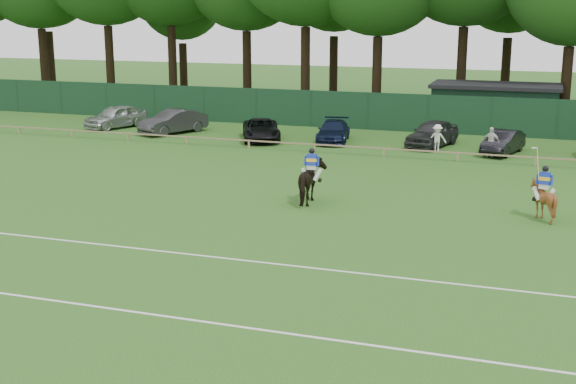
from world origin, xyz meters
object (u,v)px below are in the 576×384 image
at_px(suv_black, 261,130).
at_px(horse_chestnut, 543,200).
at_px(horse_dark, 312,182).
at_px(sedan_silver, 116,117).
at_px(sedan_grey, 173,122).
at_px(spectator_left, 437,138).
at_px(sedan_navy, 333,131).
at_px(spectator_mid, 491,142).
at_px(hatch_grey, 432,133).
at_px(utility_shed, 495,106).
at_px(estate_black, 503,142).

bearing_deg(suv_black, horse_chestnut, -61.92).
distance_m(horse_dark, sedan_silver, 24.15).
distance_m(horse_dark, sedan_grey, 20.10).
xyz_separation_m(horse_dark, sedan_silver, (-18.63, 15.38, -0.14)).
xyz_separation_m(suv_black, spectator_left, (10.86, -0.56, 0.14)).
distance_m(sedan_navy, spectator_mid, 9.66).
relative_size(horse_chestnut, sedan_silver, 0.34).
xyz_separation_m(horse_dark, hatch_grey, (2.80, 15.14, -0.14)).
relative_size(suv_black, spectator_mid, 2.87).
height_order(suv_black, sedan_navy, suv_black).
bearing_deg(sedan_navy, sedan_grey, 171.82).
xyz_separation_m(sedan_grey, spectator_mid, (20.18, -1.57, 0.06)).
height_order(spectator_left, utility_shed, utility_shed).
distance_m(hatch_grey, spectator_left, 1.90).
bearing_deg(sedan_silver, sedan_navy, 18.52).
xyz_separation_m(horse_dark, estate_black, (6.91, 14.07, -0.26)).
bearing_deg(sedan_grey, spectator_mid, 20.52).
bearing_deg(hatch_grey, sedan_silver, -165.39).
height_order(hatch_grey, utility_shed, utility_shed).
bearing_deg(spectator_left, hatch_grey, 88.26).
distance_m(suv_black, sedan_navy, 4.45).
xyz_separation_m(horse_chestnut, sedan_grey, (-23.10, 14.08, -0.01)).
bearing_deg(hatch_grey, suv_black, -157.84).
height_order(estate_black, spectator_mid, spectator_mid).
bearing_deg(sedan_navy, sedan_silver, 168.34).
bearing_deg(suv_black, sedan_silver, 149.16).
relative_size(hatch_grey, utility_shed, 0.54).
bearing_deg(utility_shed, horse_chestnut, -81.30).
bearing_deg(estate_black, utility_shed, 111.94).
height_order(sedan_navy, spectator_left, spectator_left).
bearing_deg(sedan_grey, estate_black, 23.63).
bearing_deg(spectator_mid, suv_black, -172.08).
bearing_deg(sedan_grey, horse_chestnut, -6.39).
bearing_deg(suv_black, hatch_grey, -16.31).
relative_size(horse_dark, utility_shed, 0.26).
relative_size(spectator_left, utility_shed, 0.19).
distance_m(sedan_silver, estate_black, 25.57).
bearing_deg(suv_black, spectator_left, -26.20).
bearing_deg(horse_dark, sedan_grey, -53.86).
distance_m(suv_black, utility_shed, 16.19).
height_order(horse_dark, spectator_mid, horse_dark).
relative_size(horse_chestnut, spectator_mid, 0.94).
bearing_deg(sedan_grey, horse_dark, -21.43).
bearing_deg(sedan_navy, utility_shed, 33.07).
xyz_separation_m(horse_dark, spectator_left, (3.35, 13.33, -0.12)).
bearing_deg(sedan_navy, spectator_mid, -20.74).
xyz_separation_m(sedan_navy, estate_black, (10.07, -0.77, 0.01)).
bearing_deg(utility_shed, sedan_navy, -137.25).
bearing_deg(hatch_grey, horse_chestnut, -51.07).
xyz_separation_m(suv_black, hatch_grey, (10.31, 1.25, 0.12)).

